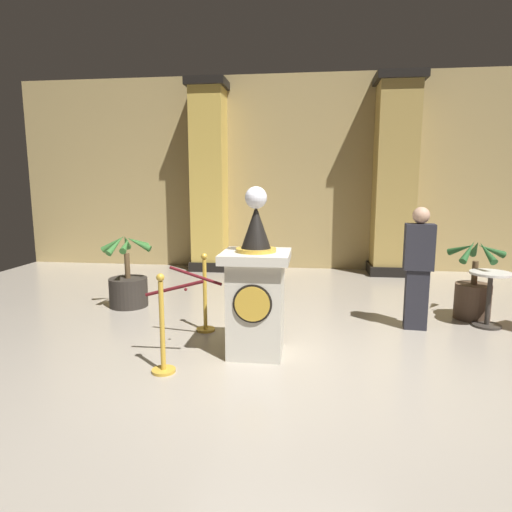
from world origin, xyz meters
TOP-DOWN VIEW (x-y plane):
  - ground_plane at (0.00, 0.00)m, footprint 12.68×12.68m
  - back_wall at (0.00, 5.39)m, footprint 12.68×0.16m
  - pedestal_clock at (-0.32, 0.21)m, footprint 0.73×0.73m
  - stanchion_near at (-1.06, 0.88)m, footprint 0.24×0.24m
  - stanchion_far at (-1.18, -0.40)m, footprint 0.24×0.24m
  - velvet_rope at (-1.12, 0.24)m, footprint 0.72×0.74m
  - column_left at (-1.94, 4.96)m, footprint 0.83×0.83m
  - column_right at (1.94, 4.96)m, footprint 0.95×0.95m
  - potted_palm_left at (-2.51, 1.86)m, footprint 0.79×0.75m
  - potted_palm_right at (2.53, 1.86)m, footprint 0.74×0.77m
  - bystander_guest at (1.64, 1.32)m, footprint 0.38×0.25m
  - cafe_table at (2.61, 1.51)m, footprint 0.52×0.52m

SIDE VIEW (x-z plane):
  - ground_plane at x=0.00m, z-range 0.00..0.00m
  - potted_palm_left at x=-2.51m, z-range -0.24..0.91m
  - stanchion_near at x=-1.06m, z-range -0.15..0.86m
  - stanchion_far at x=-1.18m, z-range -0.15..0.86m
  - potted_palm_right at x=2.53m, z-range -0.21..0.94m
  - cafe_table at x=2.61m, z-range 0.10..0.84m
  - pedestal_clock at x=-0.32m, z-range -0.20..1.64m
  - velvet_rope at x=-1.12m, z-range 0.68..0.90m
  - bystander_guest at x=1.64m, z-range 0.04..1.63m
  - column_left at x=-1.94m, z-range -0.01..3.99m
  - column_right at x=1.94m, z-range -0.01..3.99m
  - back_wall at x=0.00m, z-range 0.00..4.17m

